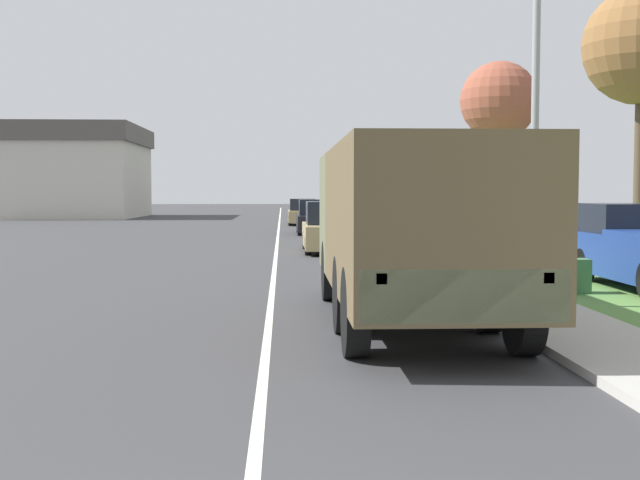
# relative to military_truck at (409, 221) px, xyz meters

# --- Properties ---
(ground_plane) EXTENTS (180.00, 180.00, 0.00)m
(ground_plane) POSITION_rel_military_truck_xyz_m (-2.22, 30.04, -1.63)
(ground_plane) COLOR #38383A
(lane_centre_stripe) EXTENTS (0.12, 120.00, 0.00)m
(lane_centre_stripe) POSITION_rel_military_truck_xyz_m (-2.22, 30.04, -1.63)
(lane_centre_stripe) COLOR silver
(lane_centre_stripe) RESTS_ON ground
(sidewalk_right) EXTENTS (1.80, 120.00, 0.12)m
(sidewalk_right) POSITION_rel_military_truck_xyz_m (2.28, 30.04, -1.57)
(sidewalk_right) COLOR #ADAAA3
(sidewalk_right) RESTS_ON ground
(grass_strip_right) EXTENTS (7.00, 120.00, 0.02)m
(grass_strip_right) POSITION_rel_military_truck_xyz_m (6.68, 30.04, -1.62)
(grass_strip_right) COLOR #56843D
(grass_strip_right) RESTS_ON ground
(military_truck) EXTENTS (2.46, 7.98, 2.78)m
(military_truck) POSITION_rel_military_truck_xyz_m (0.00, 0.00, 0.00)
(military_truck) COLOR #606647
(military_truck) RESTS_ON ground
(car_nearest_ahead) EXTENTS (1.74, 4.74, 1.74)m
(car_nearest_ahead) POSITION_rel_military_truck_xyz_m (-0.39, 15.19, -0.85)
(car_nearest_ahead) COLOR tan
(car_nearest_ahead) RESTS_ON ground
(car_second_ahead) EXTENTS (1.84, 4.49, 1.70)m
(car_second_ahead) POSITION_rel_military_truck_xyz_m (-0.37, 26.78, -0.87)
(car_second_ahead) COLOR black
(car_second_ahead) RESTS_ON ground
(car_third_ahead) EXTENTS (1.78, 4.18, 1.63)m
(car_third_ahead) POSITION_rel_military_truck_xyz_m (-0.75, 37.56, -0.90)
(car_third_ahead) COLOR tan
(car_third_ahead) RESTS_ON ground
(lamp_post) EXTENTS (1.69, 0.24, 7.53)m
(lamp_post) POSITION_rel_military_truck_xyz_m (2.33, 1.69, 2.94)
(lamp_post) COLOR gray
(lamp_post) RESTS_ON sidewalk_right
(tree_far_right) EXTENTS (3.58, 3.58, 8.05)m
(tree_far_right) POSITION_rel_military_truck_xyz_m (7.98, 24.17, 4.60)
(tree_far_right) COLOR brown
(tree_far_right) RESTS_ON grass_strip_right
(utility_box) EXTENTS (0.55, 0.45, 0.70)m
(utility_box) POSITION_rel_military_truck_xyz_m (3.98, 3.50, -1.26)
(utility_box) COLOR #3D7042
(utility_box) RESTS_ON grass_strip_right
(building_distant) EXTENTS (14.02, 12.95, 7.31)m
(building_distant) POSITION_rel_military_truck_xyz_m (-20.38, 53.14, 2.07)
(building_distant) COLOR beige
(building_distant) RESTS_ON ground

